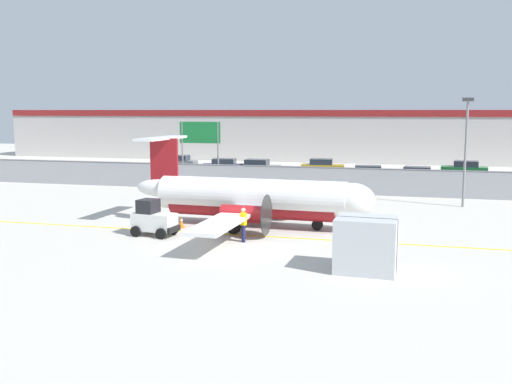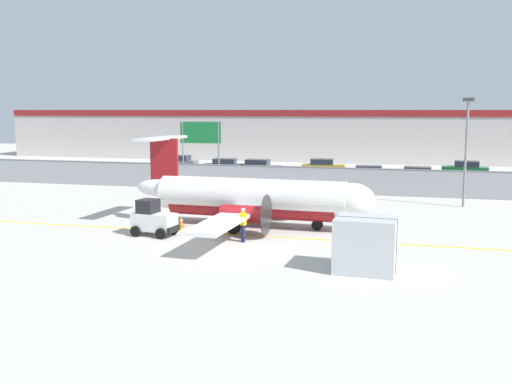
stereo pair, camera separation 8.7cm
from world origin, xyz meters
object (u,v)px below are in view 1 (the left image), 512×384
Objects in this scene: traffic_cone_near_left at (163,216)px; parked_car_6 at (465,169)px; commuter_airplane at (256,198)px; parked_car_2 at (258,168)px; baggage_tug at (153,219)px; cargo_container at (366,245)px; parked_car_4 at (369,175)px; parked_car_1 at (223,167)px; highway_sign at (200,138)px; ground_crew_worker at (243,223)px; apron_light_pole at (466,143)px; traffic_cone_near_right at (181,222)px; parked_car_3 at (322,167)px; parked_car_0 at (177,163)px; parked_car_5 at (418,176)px.

parked_car_6 is (19.25, 26.91, 0.58)m from traffic_cone_near_left.
commuter_airplane reaches higher than parked_car_2.
parked_car_2 is 19.76m from parked_car_6.
cargo_container is at bearing -12.29° from baggage_tug.
parked_car_4 is (10.71, 19.74, 0.58)m from traffic_cone_near_left.
commuter_airplane is 25.47m from parked_car_1.
highway_sign reaches higher than traffic_cone_near_left.
parked_car_2 is (-12.41, 31.12, -0.21)m from cargo_container.
traffic_cone_near_left is 0.12× the size of highway_sign.
ground_crew_worker and parked_car_4 have the same top height.
apron_light_pole reaches higher than ground_crew_worker.
cargo_container is at bearing -55.99° from highway_sign.
baggage_tug reaches higher than traffic_cone_near_right.
traffic_cone_near_right is 17.62m from highway_sign.
highway_sign reaches higher than baggage_tug.
baggage_tug is at bearing -140.72° from apron_light_pole.
cargo_container is 35.08m from parked_car_1.
parked_car_4 is (14.55, -3.80, 0.00)m from parked_car_1.
parked_car_3 reaches higher than traffic_cone_near_left.
traffic_cone_near_right is 25.61m from parked_car_1.
parked_car_1 is at bearing 179.69° from parked_car_2.
parked_car_4 is 14.97m from highway_sign.
parked_car_2 is (-1.94, 24.90, 0.58)m from traffic_cone_near_right.
baggage_tug is at bearing -77.26° from highway_sign.
parked_car_1 is at bearing 94.76° from highway_sign.
apron_light_pole is at bearing 147.20° from parked_car_0.
parked_car_4 is at bearing 159.75° from parked_car_1.
baggage_tug is (-4.54, -3.59, -0.75)m from commuter_airplane.
parked_car_1 and parked_car_5 have the same top height.
ground_crew_worker is at bearing 116.28° from parked_car_0.
parked_car_6 is at bearing 0.87° from parked_car_3.
parked_car_0 is 0.58× the size of apron_light_pole.
cargo_container reaches higher than traffic_cone_near_left.
highway_sign is (6.80, -11.44, 3.24)m from parked_car_0.
parked_car_0 is 0.98× the size of parked_car_1.
parked_car_3 and parked_car_6 have the same top height.
cargo_container is 27.44m from parked_car_4.
traffic_cone_near_right is at bearing 64.84° from parked_car_6.
parked_car_4 is (5.07, 19.83, -0.71)m from commuter_airplane.
parked_car_0 is at bearing 168.74° from parked_car_5.
parked_car_2 is (-5.85, 23.55, -0.71)m from commuter_airplane.
parked_car_3 reaches higher than traffic_cone_near_right.
commuter_airplane is 30.82m from parked_car_0.
parked_car_6 is (29.19, 0.41, 0.00)m from parked_car_0.
traffic_cone_near_right is 0.15× the size of parked_car_4.
parked_car_1 is at bearing 161.80° from parked_car_4.
parked_car_1 is at bearing -171.76° from parked_car_3.
baggage_tug is 0.58× the size of parked_car_0.
cargo_container reaches higher than parked_car_4.
traffic_cone_near_left is (-1.10, 3.68, -0.54)m from baggage_tug.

